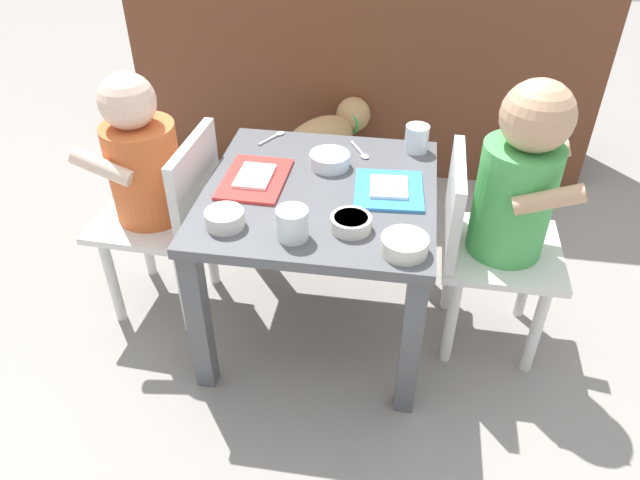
# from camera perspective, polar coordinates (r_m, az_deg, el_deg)

# --- Properties ---
(ground_plane) EXTENTS (7.00, 7.00, 0.00)m
(ground_plane) POSITION_cam_1_polar(r_m,az_deg,el_deg) (1.66, 0.00, -7.69)
(ground_plane) COLOR gray
(kitchen_cabinet_back) EXTENTS (1.65, 0.39, 1.00)m
(kitchen_cabinet_back) POSITION_cam_1_polar(r_m,az_deg,el_deg) (2.30, 4.27, 19.84)
(kitchen_cabinet_back) COLOR brown
(kitchen_cabinet_back) RESTS_ON ground
(dining_table) EXTENTS (0.54, 0.56, 0.43)m
(dining_table) POSITION_cam_1_polar(r_m,az_deg,el_deg) (1.44, 0.00, 2.38)
(dining_table) COLOR #515459
(dining_table) RESTS_ON ground
(seated_child_left) EXTENTS (0.29, 0.29, 0.67)m
(seated_child_left) POSITION_cam_1_polar(r_m,az_deg,el_deg) (1.53, -16.01, 6.25)
(seated_child_left) COLOR silver
(seated_child_left) RESTS_ON ground
(seated_child_right) EXTENTS (0.28, 0.28, 0.71)m
(seated_child_right) POSITION_cam_1_polar(r_m,az_deg,el_deg) (1.41, 17.78, 4.30)
(seated_child_right) COLOR silver
(seated_child_right) RESTS_ON ground
(dog) EXTENTS (0.32, 0.41, 0.31)m
(dog) POSITION_cam_1_polar(r_m,az_deg,el_deg) (2.09, 0.34, 9.40)
(dog) COLOR tan
(dog) RESTS_ON ground
(food_tray_left) EXTENTS (0.15, 0.21, 0.02)m
(food_tray_left) POSITION_cam_1_polar(r_m,az_deg,el_deg) (1.43, -6.23, 5.88)
(food_tray_left) COLOR red
(food_tray_left) RESTS_ON dining_table
(food_tray_right) EXTENTS (0.17, 0.18, 0.02)m
(food_tray_right) POSITION_cam_1_polar(r_m,az_deg,el_deg) (1.39, 6.58, 4.83)
(food_tray_right) COLOR #388CD8
(food_tray_right) RESTS_ON dining_table
(water_cup_left) EXTENTS (0.07, 0.07, 0.07)m
(water_cup_left) POSITION_cam_1_polar(r_m,az_deg,el_deg) (1.22, -2.66, 1.41)
(water_cup_left) COLOR white
(water_cup_left) RESTS_ON dining_table
(water_cup_right) EXTENTS (0.06, 0.06, 0.07)m
(water_cup_right) POSITION_cam_1_polar(r_m,az_deg,el_deg) (1.57, 9.19, 9.40)
(water_cup_right) COLOR white
(water_cup_right) RESTS_ON dining_table
(cereal_bowl_right_side) EXTENTS (0.08, 0.08, 0.04)m
(cereal_bowl_right_side) POSITION_cam_1_polar(r_m,az_deg,el_deg) (1.28, -9.08, 2.09)
(cereal_bowl_right_side) COLOR silver
(cereal_bowl_right_side) RESTS_ON dining_table
(cereal_bowl_left_side) EXTENTS (0.09, 0.09, 0.03)m
(cereal_bowl_left_side) POSITION_cam_1_polar(r_m,az_deg,el_deg) (1.25, 2.96, 1.69)
(cereal_bowl_left_side) COLOR silver
(cereal_bowl_left_side) RESTS_ON dining_table
(veggie_bowl_near) EXTENTS (0.10, 0.10, 0.03)m
(veggie_bowl_near) POSITION_cam_1_polar(r_m,az_deg,el_deg) (1.20, 8.06, -0.41)
(veggie_bowl_near) COLOR silver
(veggie_bowl_near) RESTS_ON dining_table
(veggie_bowl_far) EXTENTS (0.10, 0.10, 0.04)m
(veggie_bowl_far) POSITION_cam_1_polar(r_m,az_deg,el_deg) (1.48, 0.93, 7.68)
(veggie_bowl_far) COLOR white
(veggie_bowl_far) RESTS_ON dining_table
(spoon_by_left_tray) EXTENTS (0.06, 0.09, 0.01)m
(spoon_by_left_tray) POSITION_cam_1_polar(r_m,az_deg,el_deg) (1.63, -4.40, 9.80)
(spoon_by_left_tray) COLOR silver
(spoon_by_left_tray) RESTS_ON dining_table
(spoon_by_right_tray) EXTENTS (0.06, 0.09, 0.01)m
(spoon_by_right_tray) POSITION_cam_1_polar(r_m,az_deg,el_deg) (1.55, 3.91, 8.38)
(spoon_by_right_tray) COLOR silver
(spoon_by_right_tray) RESTS_ON dining_table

